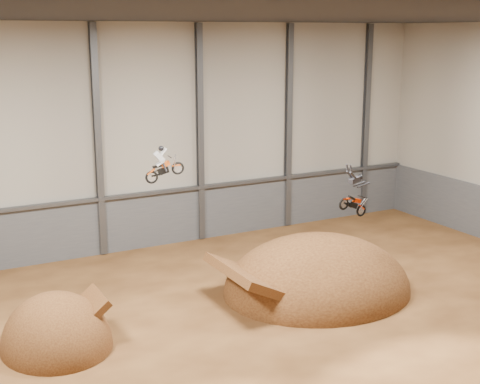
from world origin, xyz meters
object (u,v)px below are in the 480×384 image
(takeoff_ramp, at_px, (57,346))
(fmx_rider_b, at_px, (351,191))
(landing_ramp, at_px, (317,291))
(fmx_rider_a, at_px, (166,161))

(takeoff_ramp, distance_m, fmx_rider_b, 15.43)
(takeoff_ramp, relative_size, landing_ramp, 0.54)
(fmx_rider_a, bearing_deg, takeoff_ramp, -156.51)
(landing_ramp, relative_size, fmx_rider_b, 4.02)
(fmx_rider_b, bearing_deg, landing_ramp, 94.16)
(takeoff_ramp, height_order, landing_ramp, landing_ramp)
(landing_ramp, distance_m, fmx_rider_a, 10.82)
(landing_ramp, distance_m, fmx_rider_b, 6.20)
(takeoff_ramp, relative_size, fmx_rider_b, 2.16)
(fmx_rider_b, bearing_deg, fmx_rider_a, 146.67)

